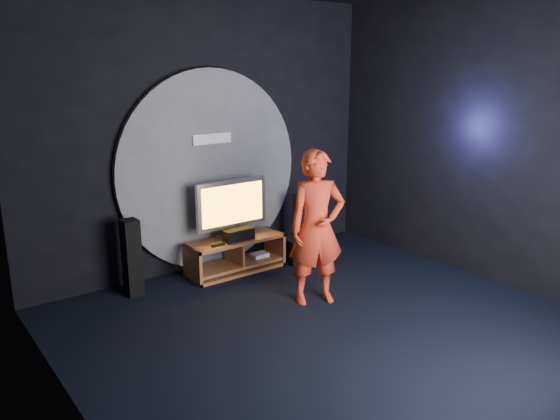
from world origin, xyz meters
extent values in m
plane|color=black|center=(0.00, 0.00, 0.00)|extent=(5.00, 5.00, 0.00)
cube|color=black|center=(0.00, 2.50, 1.75)|extent=(5.00, 0.04, 3.50)
cube|color=black|center=(-2.50, 0.00, 1.75)|extent=(0.04, 5.00, 3.50)
cube|color=black|center=(2.50, 0.00, 1.75)|extent=(0.04, 5.00, 3.50)
cylinder|color=#515156|center=(0.00, 2.44, 1.30)|extent=(2.60, 0.08, 2.60)
cube|color=white|center=(0.00, 2.39, 1.72)|extent=(0.55, 0.03, 0.13)
cube|color=brown|center=(0.10, 2.05, 0.43)|extent=(1.31, 0.45, 0.04)
cube|color=brown|center=(0.10, 2.05, 0.10)|extent=(1.27, 0.42, 0.04)
cube|color=brown|center=(-0.53, 2.05, 0.23)|extent=(0.04, 0.45, 0.45)
cube|color=brown|center=(0.74, 2.05, 0.23)|extent=(0.04, 0.45, 0.45)
cube|color=brown|center=(0.10, 2.05, 0.27)|extent=(0.03, 0.40, 0.29)
cube|color=brown|center=(0.10, 2.05, 0.02)|extent=(1.31, 0.45, 0.04)
cube|color=white|center=(0.48, 2.05, 0.14)|extent=(0.22, 0.16, 0.05)
cube|color=#A1A0A7|center=(0.10, 2.12, 0.47)|extent=(0.36, 0.22, 0.04)
cylinder|color=#A1A0A7|center=(0.10, 2.12, 0.54)|extent=(0.07, 0.07, 0.10)
cube|color=#A1A0A7|center=(0.10, 2.12, 0.90)|extent=(1.01, 0.06, 0.62)
cube|color=#FCAD23|center=(0.10, 2.09, 0.90)|extent=(0.90, 0.01, 0.51)
cube|color=black|center=(0.10, 1.96, 0.53)|extent=(0.40, 0.15, 0.15)
cube|color=black|center=(-0.22, 1.93, 0.46)|extent=(0.18, 0.05, 0.02)
cube|color=black|center=(-1.26, 2.14, 0.46)|extent=(0.18, 0.20, 0.92)
cube|color=black|center=(1.14, 1.95, 0.46)|extent=(0.18, 0.20, 0.92)
cube|color=black|center=(0.95, 1.87, 0.17)|extent=(0.31, 0.31, 0.34)
imported|color=red|center=(0.34, 0.71, 0.88)|extent=(0.75, 0.62, 1.75)
camera|label=1|loc=(-3.48, -3.69, 2.62)|focal=35.00mm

